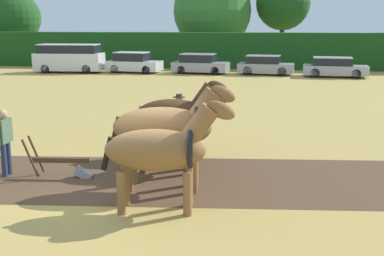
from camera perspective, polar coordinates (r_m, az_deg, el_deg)
ground_plane at (r=10.81m, az=-7.90°, el=-8.34°), size 240.00×240.00×0.00m
plowed_furrow_strip at (r=13.03m, az=-20.65°, el=-5.40°), size 26.45×6.65×0.01m
hedgerow at (r=41.51m, az=4.88°, el=9.13°), size 64.65×1.97×3.01m
tree_far_left at (r=52.53m, az=-20.23°, el=12.17°), size 5.08×5.08×6.87m
tree_left at (r=47.80m, az=2.41°, el=13.68°), size 7.51×7.51×8.68m
tree_center_left at (r=48.57m, az=10.74°, el=14.33°), size 5.18×5.18×8.27m
draft_horse_lead_left at (r=9.72m, az=-3.68°, el=-2.56°), size 2.79×1.11×2.39m
draft_horse_lead_right at (r=11.00m, az=-2.97°, el=0.05°), size 2.95×1.24×2.52m
draft_horse_trail_left at (r=12.37m, az=-2.34°, el=0.32°), size 2.64×1.07×2.20m
draft_horse_trail_right at (r=13.69m, az=-1.84°, el=1.66°), size 2.75×1.15×2.30m
plow at (r=12.46m, az=-14.82°, el=-4.28°), size 1.71×0.51×1.13m
farmer_at_plow at (r=12.93m, az=-21.34°, el=-1.04°), size 0.23×0.68×1.70m
farmer_beside_team at (r=15.41m, az=-1.52°, el=1.56°), size 0.40×0.57×1.59m
parked_van at (r=39.06m, az=-14.35°, el=8.04°), size 5.33×2.27×2.20m
parked_car_left at (r=38.01m, az=-6.95°, el=7.67°), size 4.37×2.28×1.60m
parked_car_center_left at (r=37.10m, az=0.93°, el=7.59°), size 4.42×2.29×1.51m
parked_car_center at (r=36.65m, az=8.65°, el=7.35°), size 4.23×2.18×1.44m
parked_car_center_right at (r=36.12m, az=16.52°, el=6.90°), size 4.62×2.20×1.42m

